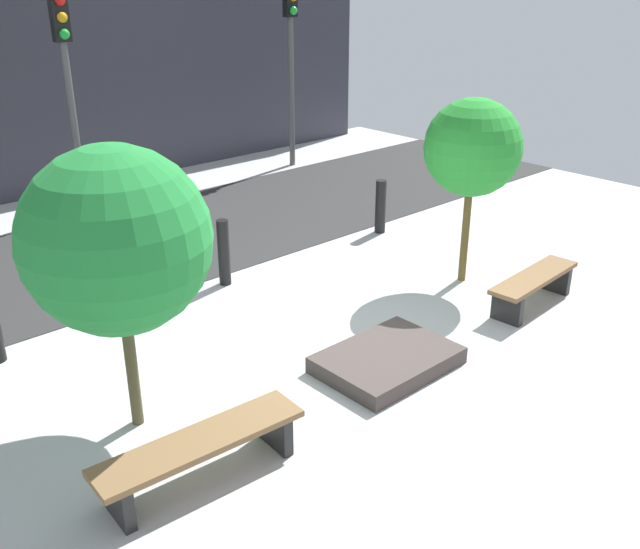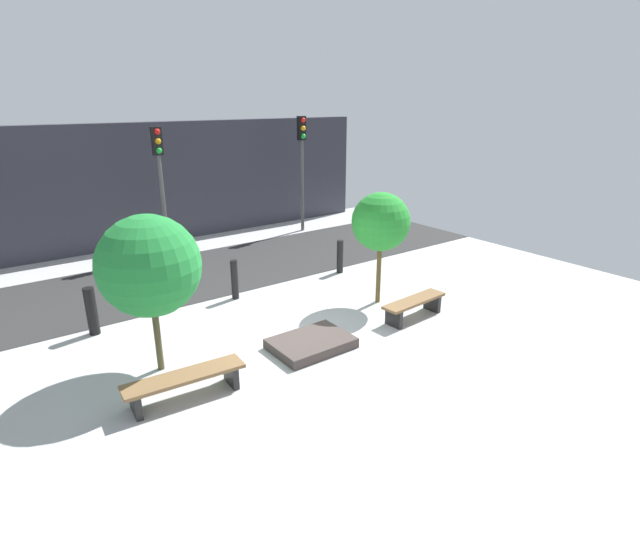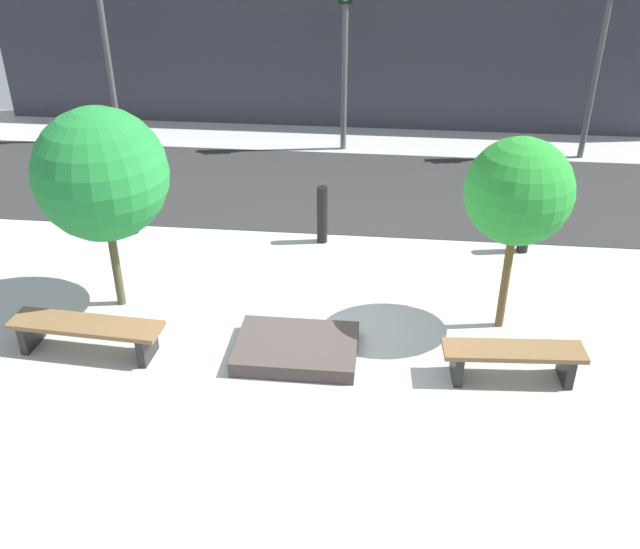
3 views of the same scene
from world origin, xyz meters
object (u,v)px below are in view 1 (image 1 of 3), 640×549
bench_left (201,449)px  tree_behind_right_bench (473,148)px  planter_bed (387,360)px  traffic_light_mid_east (291,39)px  bench_right (534,284)px  traffic_light_mid_west (67,66)px  bollard_center (381,207)px  tree_behind_left_bench (116,241)px  bollard_left (224,253)px

bench_left → tree_behind_right_bench: (5.15, 1.14, 1.59)m
planter_bed → tree_behind_right_bench: size_ratio=0.58×
bench_left → traffic_light_mid_east: traffic_light_mid_east is taller
bench_right → traffic_light_mid_west: 8.39m
bench_left → bollard_center: size_ratio=2.14×
planter_bed → tree_behind_right_bench: (2.57, 0.94, 1.81)m
bench_right → tree_behind_right_bench: bearing=86.1°
planter_bed → tree_behind_left_bench: size_ratio=0.54×
bench_left → bench_right: 5.15m
bench_right → bollard_left: bollard_left is taller
traffic_light_mid_west → tree_behind_right_bench: bearing=-68.5°
tree_behind_left_bench → bollard_left: size_ratio=2.92×
tree_behind_left_bench → traffic_light_mid_west: bearing=68.5°
tree_behind_left_bench → bollard_center: (5.74, 2.16, -1.46)m
bench_right → traffic_light_mid_east: (2.38, 7.66, 2.39)m
bollard_left → traffic_light_mid_east: (4.95, 4.37, 2.22)m
bollard_left → traffic_light_mid_east: bearing=41.4°
bench_left → bollard_center: bollard_center is taller
planter_bed → bollard_left: bearing=90.0°
tree_behind_left_bench → bench_left: bearing=-90.0°
bench_left → bench_right: (5.15, 0.00, -0.00)m
bollard_left → bollard_center: 3.16m
traffic_light_mid_west → traffic_light_mid_east: bearing=0.0°
bench_right → bollard_center: (0.59, 3.29, 0.14)m
bench_left → tree_behind_left_bench: tree_behind_left_bench is taller
bench_right → bollard_left: (-2.57, 3.29, 0.16)m
bench_right → tree_behind_left_bench: 5.51m
tree_behind_right_bench → traffic_light_mid_west: bearing=111.5°
traffic_light_mid_west → traffic_light_mid_east: 4.95m
bench_right → traffic_light_mid_west: bearing=104.7°
bollard_left → bollard_center: (3.16, 0.00, -0.02)m
tree_behind_left_bench → tree_behind_right_bench: bearing=0.0°
tree_behind_right_bench → traffic_light_mid_east: bearing=70.0°
bench_left → bench_right: bearing=3.9°
bollard_center → traffic_light_mid_east: traffic_light_mid_east is taller
bollard_center → bollard_left: bearing=180.0°
tree_behind_right_bench → bench_left: bearing=-167.5°
planter_bed → traffic_light_mid_east: bearing=56.4°
tree_behind_left_bench → bollard_center: tree_behind_left_bench is taller
bollard_left → traffic_light_mid_west: traffic_light_mid_west is taller
bench_left → bollard_center: bearing=33.7°
tree_behind_right_bench → bollard_left: 3.65m
bench_left → planter_bed: bench_left is taller
bench_left → planter_bed: bearing=8.3°
bollard_left → traffic_light_mid_east: 6.97m
bollard_left → bench_left: bearing=-128.0°
traffic_light_mid_east → bollard_center: bearing=-112.3°
bench_left → traffic_light_mid_west: bearing=75.3°
tree_behind_right_bench → bollard_center: bearing=74.7°
bollard_left → planter_bed: bearing=-90.0°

